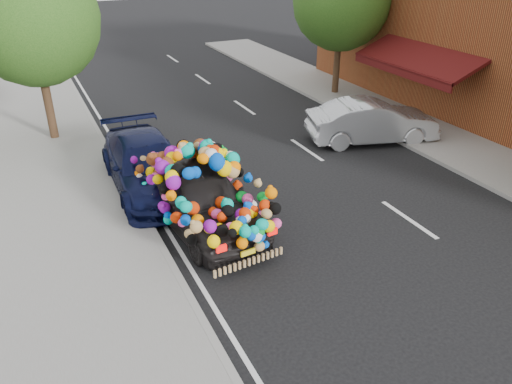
% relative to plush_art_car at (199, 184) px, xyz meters
% --- Properties ---
extents(ground, '(100.00, 100.00, 0.00)m').
position_rel_plush_art_car_xyz_m(ground, '(1.16, -2.00, -1.11)').
color(ground, black).
rests_on(ground, ground).
extents(sidewalk, '(4.00, 60.00, 0.12)m').
position_rel_plush_art_car_xyz_m(sidewalk, '(-3.14, -2.00, -1.05)').
color(sidewalk, gray).
rests_on(sidewalk, ground).
extents(kerb, '(0.15, 60.00, 0.13)m').
position_rel_plush_art_car_xyz_m(kerb, '(-1.19, -2.00, -1.04)').
color(kerb, gray).
rests_on(kerb, ground).
extents(footpath_far, '(3.00, 40.00, 0.12)m').
position_rel_plush_art_car_xyz_m(footpath_far, '(9.36, 1.00, -1.05)').
color(footpath_far, gray).
rests_on(footpath_far, ground).
extents(lane_markings, '(6.00, 50.00, 0.01)m').
position_rel_plush_art_car_xyz_m(lane_markings, '(4.76, -2.00, -1.10)').
color(lane_markings, silver).
rests_on(lane_markings, ground).
extents(tree_near_sidewalk, '(4.20, 4.20, 6.13)m').
position_rel_plush_art_car_xyz_m(tree_near_sidewalk, '(-2.64, 7.50, 2.91)').
color(tree_near_sidewalk, '#332114').
rests_on(tree_near_sidewalk, ground).
extents(tree_far_b, '(4.00, 4.00, 5.90)m').
position_rel_plush_art_car_xyz_m(tree_far_b, '(9.16, 8.00, 2.78)').
color(tree_far_b, '#332114').
rests_on(tree_far_b, ground).
extents(plush_art_car, '(2.62, 4.83, 2.16)m').
position_rel_plush_art_car_xyz_m(plush_art_car, '(0.00, 0.00, 0.00)').
color(plush_art_car, black).
rests_on(plush_art_car, ground).
extents(navy_sedan, '(2.13, 4.95, 1.42)m').
position_rel_plush_art_car_xyz_m(navy_sedan, '(-0.64, 2.50, -0.40)').
color(navy_sedan, black).
rests_on(navy_sedan, ground).
extents(silver_hatchback, '(4.60, 2.66, 1.43)m').
position_rel_plush_art_car_xyz_m(silver_hatchback, '(7.13, 2.73, -0.39)').
color(silver_hatchback, '#B4B7BC').
rests_on(silver_hatchback, ground).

